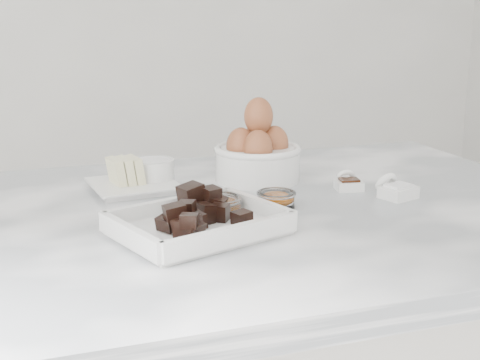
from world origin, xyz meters
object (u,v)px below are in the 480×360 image
object	(u,v)px
zest_bowl	(276,199)
egg_bowl	(258,154)
butter_plate	(132,179)
salt_spoon	(395,189)
honey_bowl	(217,207)
vanilla_spoon	(348,183)
chocolate_dish	(198,218)
sugar_ramekin	(152,171)

from	to	relation	value
zest_bowl	egg_bowl	bearing A→B (deg)	78.85
butter_plate	salt_spoon	size ratio (longest dim) A/B	1.96
egg_bowl	honey_bowl	size ratio (longest dim) A/B	2.14
zest_bowl	vanilla_spoon	distance (m)	0.18
egg_bowl	zest_bowl	size ratio (longest dim) A/B	2.55
chocolate_dish	butter_plate	size ratio (longest dim) A/B	1.74
egg_bowl	vanilla_spoon	bearing A→B (deg)	-41.27
honey_bowl	vanilla_spoon	size ratio (longest dim) A/B	1.21
egg_bowl	zest_bowl	world-z (taller)	egg_bowl
butter_plate	egg_bowl	size ratio (longest dim) A/B	0.96
butter_plate	egg_bowl	distance (m)	0.24
butter_plate	honey_bowl	bearing A→B (deg)	-65.22
butter_plate	sugar_ramekin	size ratio (longest dim) A/B	1.97
sugar_ramekin	vanilla_spoon	world-z (taller)	sugar_ramekin
zest_bowl	butter_plate	bearing A→B (deg)	136.90
zest_bowl	salt_spoon	world-z (taller)	salt_spoon
vanilla_spoon	salt_spoon	size ratio (longest dim) A/B	0.78
honey_bowl	zest_bowl	world-z (taller)	honey_bowl
butter_plate	zest_bowl	size ratio (longest dim) A/B	2.45
sugar_ramekin	egg_bowl	distance (m)	0.20
vanilla_spoon	salt_spoon	world-z (taller)	salt_spoon
chocolate_dish	honey_bowl	distance (m)	0.08
sugar_ramekin	honey_bowl	bearing A→B (deg)	-76.73
egg_bowl	chocolate_dish	bearing A→B (deg)	-125.74
salt_spoon	butter_plate	bearing A→B (deg)	154.86
egg_bowl	salt_spoon	world-z (taller)	egg_bowl
butter_plate	sugar_ramekin	world-z (taller)	butter_plate
sugar_ramekin	egg_bowl	xyz separation A→B (m)	(0.20, -0.03, 0.03)
vanilla_spoon	salt_spoon	xyz separation A→B (m)	(0.05, -0.07, 0.00)
chocolate_dish	honey_bowl	xyz separation A→B (m)	(0.05, 0.07, -0.01)
vanilla_spoon	salt_spoon	bearing A→B (deg)	-55.39
sugar_ramekin	salt_spoon	bearing A→B (deg)	-30.02
honey_bowl	zest_bowl	distance (m)	0.11
zest_bowl	salt_spoon	bearing A→B (deg)	-2.12
sugar_ramekin	zest_bowl	size ratio (longest dim) A/B	1.25
sugar_ramekin	zest_bowl	xyz separation A→B (m)	(0.16, -0.21, -0.01)
butter_plate	honey_bowl	world-z (taller)	butter_plate
sugar_ramekin	honey_bowl	xyz separation A→B (m)	(0.05, -0.23, -0.01)
zest_bowl	chocolate_dish	bearing A→B (deg)	-151.56
honey_bowl	sugar_ramekin	bearing A→B (deg)	103.27
zest_bowl	vanilla_spoon	size ratio (longest dim) A/B	1.02
butter_plate	vanilla_spoon	world-z (taller)	butter_plate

